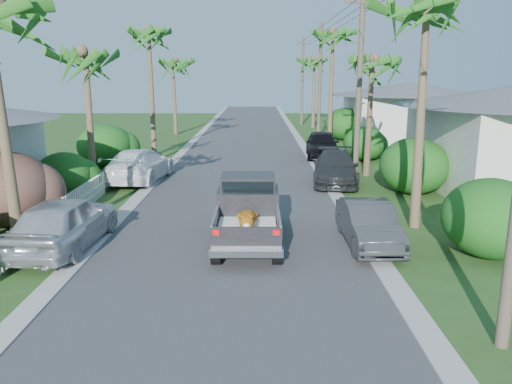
{
  "coord_description": "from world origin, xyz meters",
  "views": [
    {
      "loc": [
        0.82,
        -10.81,
        5.15
      ],
      "look_at": [
        0.79,
        5.24,
        1.4
      ],
      "focal_mm": 35.0,
      "sensor_mm": 36.0,
      "label": 1
    }
  ],
  "objects_px": {
    "parked_car_lf": "(140,165)",
    "utility_pole_c": "(320,83)",
    "palm_r_b": "(372,59)",
    "utility_pole_d": "(302,81)",
    "parked_car_rn": "(368,224)",
    "house_right_far": "(407,114)",
    "parked_car_rm": "(336,168)",
    "palm_l_c": "(149,31)",
    "palm_r_a": "(429,2)",
    "parked_car_rf": "(322,145)",
    "pickup_truck": "(248,209)",
    "palm_l_b": "(85,52)",
    "palm_l_d": "(173,60)",
    "palm_r_c": "(333,33)",
    "palm_r_d": "(315,59)",
    "parked_car_ln": "(65,222)",
    "utility_pole_b": "(359,88)"
  },
  "relations": [
    {
      "from": "palm_r_a",
      "to": "utility_pole_d",
      "type": "height_order",
      "value": "utility_pole_d"
    },
    {
      "from": "palm_l_c",
      "to": "palm_r_c",
      "type": "distance_m",
      "value": 12.84
    },
    {
      "from": "palm_r_a",
      "to": "palm_r_b",
      "type": "bearing_deg",
      "value": 88.09
    },
    {
      "from": "parked_car_rf",
      "to": "utility_pole_c",
      "type": "relative_size",
      "value": 0.55
    },
    {
      "from": "palm_r_b",
      "to": "utility_pole_d",
      "type": "relative_size",
      "value": 0.8
    },
    {
      "from": "parked_car_rn",
      "to": "palm_l_d",
      "type": "height_order",
      "value": "palm_l_d"
    },
    {
      "from": "utility_pole_d",
      "to": "parked_car_ln",
      "type": "bearing_deg",
      "value": -105.08
    },
    {
      "from": "parked_car_rf",
      "to": "parked_car_ln",
      "type": "distance_m",
      "value": 20.01
    },
    {
      "from": "parked_car_ln",
      "to": "utility_pole_c",
      "type": "distance_m",
      "value": 26.83
    },
    {
      "from": "parked_car_rn",
      "to": "palm_l_c",
      "type": "distance_m",
      "value": 21.98
    },
    {
      "from": "palm_l_d",
      "to": "parked_car_rm",
      "type": "bearing_deg",
      "value": -61.7
    },
    {
      "from": "palm_l_c",
      "to": "palm_r_b",
      "type": "height_order",
      "value": "palm_l_c"
    },
    {
      "from": "palm_l_b",
      "to": "palm_r_a",
      "type": "relative_size",
      "value": 0.85
    },
    {
      "from": "parked_car_lf",
      "to": "palm_r_a",
      "type": "bearing_deg",
      "value": 151.64
    },
    {
      "from": "palm_r_a",
      "to": "parked_car_rf",
      "type": "bearing_deg",
      "value": 94.96
    },
    {
      "from": "palm_l_c",
      "to": "house_right_far",
      "type": "distance_m",
      "value": 21.41
    },
    {
      "from": "palm_r_c",
      "to": "utility_pole_c",
      "type": "height_order",
      "value": "palm_r_c"
    },
    {
      "from": "utility_pole_d",
      "to": "utility_pole_b",
      "type": "bearing_deg",
      "value": -90.0
    },
    {
      "from": "house_right_far",
      "to": "palm_r_a",
      "type": "bearing_deg",
      "value": -105.6
    },
    {
      "from": "pickup_truck",
      "to": "parked_car_rf",
      "type": "xyz_separation_m",
      "value": [
        4.46,
        16.42,
        -0.16
      ]
    },
    {
      "from": "parked_car_lf",
      "to": "utility_pole_c",
      "type": "xyz_separation_m",
      "value": [
        10.6,
        14.41,
        3.79
      ]
    },
    {
      "from": "pickup_truck",
      "to": "palm_l_d",
      "type": "bearing_deg",
      "value": 103.45
    },
    {
      "from": "palm_l_d",
      "to": "palm_r_b",
      "type": "bearing_deg",
      "value": -55.41
    },
    {
      "from": "parked_car_rf",
      "to": "palm_l_c",
      "type": "height_order",
      "value": "palm_l_c"
    },
    {
      "from": "palm_l_c",
      "to": "palm_r_c",
      "type": "xyz_separation_m",
      "value": [
        12.2,
        4.0,
        0.2
      ]
    },
    {
      "from": "pickup_truck",
      "to": "palm_r_d",
      "type": "xyz_separation_m",
      "value": [
        5.96,
        35.44,
        5.73
      ]
    },
    {
      "from": "palm_r_c",
      "to": "house_right_far",
      "type": "height_order",
      "value": "palm_r_c"
    },
    {
      "from": "parked_car_rm",
      "to": "palm_r_b",
      "type": "relative_size",
      "value": 0.72
    },
    {
      "from": "palm_r_a",
      "to": "utility_pole_b",
      "type": "distance_m",
      "value": 7.58
    },
    {
      "from": "pickup_truck",
      "to": "parked_car_rn",
      "type": "bearing_deg",
      "value": -9.09
    },
    {
      "from": "parked_car_rm",
      "to": "palm_l_c",
      "type": "bearing_deg",
      "value": 148.3
    },
    {
      "from": "parked_car_ln",
      "to": "palm_l_c",
      "type": "height_order",
      "value": "palm_l_c"
    },
    {
      "from": "palm_r_c",
      "to": "palm_r_b",
      "type": "bearing_deg",
      "value": -87.92
    },
    {
      "from": "pickup_truck",
      "to": "palm_r_c",
      "type": "relative_size",
      "value": 0.54
    },
    {
      "from": "palm_r_c",
      "to": "palm_r_d",
      "type": "xyz_separation_m",
      "value": [
        0.3,
        14.0,
        -1.37
      ]
    },
    {
      "from": "palm_l_b",
      "to": "palm_l_d",
      "type": "relative_size",
      "value": 0.96
    },
    {
      "from": "palm_l_b",
      "to": "palm_l_c",
      "type": "bearing_deg",
      "value": 85.43
    },
    {
      "from": "parked_car_rm",
      "to": "palm_l_c",
      "type": "xyz_separation_m",
      "value": [
        -10.68,
        8.76,
        7.16
      ]
    },
    {
      "from": "palm_r_c",
      "to": "utility_pole_d",
      "type": "relative_size",
      "value": 1.04
    },
    {
      "from": "palm_l_c",
      "to": "utility_pole_c",
      "type": "xyz_separation_m",
      "value": [
        11.6,
        6.0,
        -3.31
      ]
    },
    {
      "from": "pickup_truck",
      "to": "parked_car_rm",
      "type": "height_order",
      "value": "pickup_truck"
    },
    {
      "from": "palm_r_a",
      "to": "utility_pole_d",
      "type": "distance_m",
      "value": 37.11
    },
    {
      "from": "utility_pole_b",
      "to": "parked_car_rm",
      "type": "bearing_deg",
      "value": 165.43
    },
    {
      "from": "palm_l_b",
      "to": "palm_r_b",
      "type": "distance_m",
      "value": 13.73
    },
    {
      "from": "palm_r_c",
      "to": "pickup_truck",
      "type": "bearing_deg",
      "value": -104.8
    },
    {
      "from": "palm_r_c",
      "to": "palm_r_d",
      "type": "bearing_deg",
      "value": 88.77
    },
    {
      "from": "pickup_truck",
      "to": "palm_r_d",
      "type": "height_order",
      "value": "palm_r_d"
    },
    {
      "from": "parked_car_ln",
      "to": "palm_l_d",
      "type": "xyz_separation_m",
      "value": [
        -1.5,
        30.35,
        5.62
      ]
    },
    {
      "from": "parked_car_rn",
      "to": "house_right_far",
      "type": "bearing_deg",
      "value": 70.81
    },
    {
      "from": "palm_l_b",
      "to": "parked_car_lf",
      "type": "bearing_deg",
      "value": 41.47
    }
  ]
}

